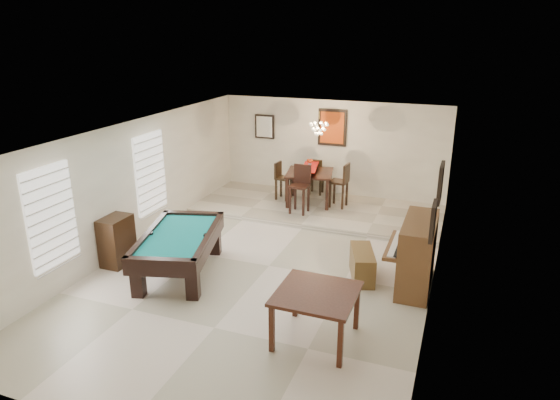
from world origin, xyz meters
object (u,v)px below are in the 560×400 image
Objects in this scene: flower_vase at (310,163)px; dining_chair_north at (316,176)px; dining_chair_east at (339,185)px; square_table at (316,316)px; apothecary_chest at (117,241)px; upright_piano at (409,253)px; dining_chair_west at (284,181)px; pool_table at (180,254)px; piano_bench at (362,264)px; dining_table at (309,185)px; dining_chair_south at (299,190)px; chandelier at (319,124)px.

flower_vase is 0.95m from dining_chair_north.
dining_chair_east is (0.76, -0.03, -0.49)m from flower_vase.
dining_chair_north reaches higher than square_table.
upright_piano is at bearing 11.84° from apothecary_chest.
pool_table is at bearing 179.79° from dining_chair_west.
square_table is at bearing -71.62° from flower_vase.
piano_bench is 0.85× the size of dining_table.
dining_chair_south is 1.08m from dining_chair_east.
dining_chair_south is (-2.06, 2.55, 0.43)m from piano_bench.
dining_chair_south reaches higher than apothecary_chest.
dining_chair_north is at bearing 125.47° from upright_piano.
chandelier is at bearing 106.42° from square_table.
upright_piano is 4.26m from chandelier.
chandelier reaches higher than dining_chair_south.
dining_table is at bearing 130.86° from upright_piano.
dining_chair_east is at bearing 132.10° from dining_chair_north.
upright_piano is 3.89m from dining_chair_east.
pool_table is at bearing 158.90° from square_table.
dining_chair_west reaches higher than piano_bench.
apothecary_chest is (-4.53, -1.09, 0.21)m from piano_bench.
chandelier reaches higher than apothecary_chest.
dining_chair_west is at bearing 44.39° from dining_chair_north.
dining_chair_west is at bearing 136.87° from upright_piano.
dining_chair_north is (-2.91, 4.08, -0.01)m from upright_piano.
dining_chair_east reaches higher than apothecary_chest.
pool_table is 3.19m from square_table.
upright_piano is at bearing 37.08° from dining_chair_east.
flower_vase reaches higher than dining_chair_west.
upright_piano reaches higher than square_table.
dining_table reaches higher than square_table.
flower_vase is 0.20× the size of dining_chair_east.
dining_table is at bearing 134.79° from chandelier.
piano_bench is (0.24, 2.15, -0.12)m from square_table.
apothecary_chest is 1.60× the size of chandelier.
dining_chair_east reaches higher than dining_chair_west.
piano_bench is at bearing 25.87° from dining_chair_east.
dining_chair_east is at bearing -1.95° from dining_table.
dining_table is at bearing 108.38° from square_table.
chandelier reaches higher than dining_chair_east.
dining_chair_west is at bearing 129.39° from piano_bench.
pool_table is at bearing -104.90° from dining_table.
dining_chair_west is 1.62× the size of chandelier.
dining_chair_south is at bearing -40.87° from dining_chair_east.
apothecary_chest is (-5.33, -1.12, -0.14)m from upright_piano.
pool_table is 10.43× the size of flower_vase.
pool_table is at bearing 74.45° from dining_chair_north.
dining_chair_north is (-2.11, 4.11, 0.34)m from piano_bench.
dining_chair_west is 0.88× the size of dining_chair_east.
dining_chair_west is at bearing 114.66° from square_table.
chandelier is at bearing -45.21° from flower_vase.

